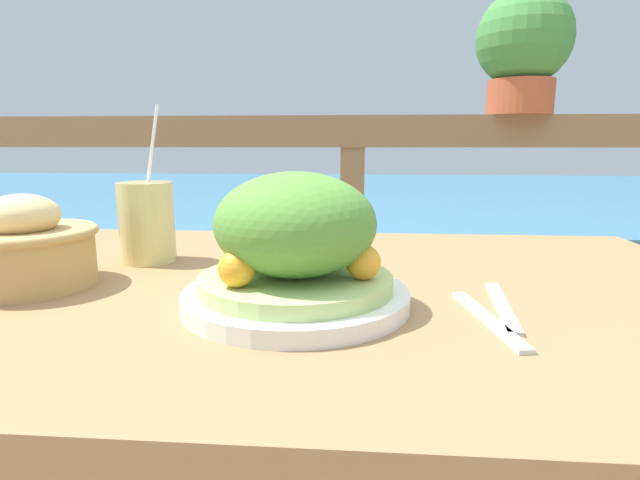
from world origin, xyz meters
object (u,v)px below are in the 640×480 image
Objects in this scene: salad_plate at (296,249)px; bread_basket at (25,248)px; drink_glass at (147,222)px; potted_plant at (523,47)px.

bread_basket is at bearing 172.03° from salad_plate.
drink_glass is (-0.27, 0.21, -0.00)m from salad_plate.
potted_plant reaches higher than salad_plate.
salad_plate is at bearing -119.05° from potted_plant.
bread_basket is (-0.10, -0.15, -0.01)m from drink_glass.
drink_glass is 1.35× the size of bread_basket.
potted_plant is at bearing 42.83° from drink_glass.
bread_basket is 0.55× the size of potted_plant.
potted_plant is (0.52, 0.93, 0.38)m from salad_plate.
potted_plant reaches higher than bread_basket.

